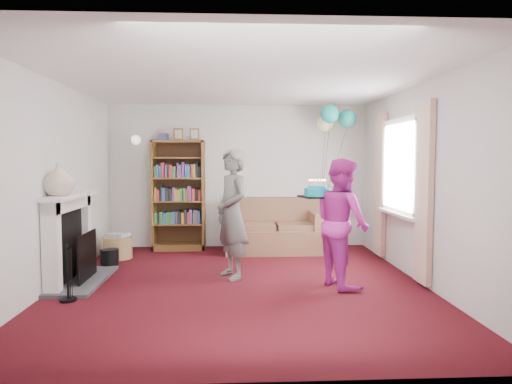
{
  "coord_description": "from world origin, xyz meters",
  "views": [
    {
      "loc": [
        -0.09,
        -5.56,
        1.55
      ],
      "look_at": [
        0.22,
        0.6,
        1.11
      ],
      "focal_mm": 32.0,
      "sensor_mm": 36.0,
      "label": 1
    }
  ],
  "objects": [
    {
      "name": "person_striped",
      "position": [
        -0.11,
        0.33,
        0.84
      ],
      "size": [
        0.62,
        0.73,
        1.68
      ],
      "primitive_type": "imported",
      "rotation": [
        0.0,
        0.0,
        -1.14
      ],
      "color": "black",
      "rests_on": "ground"
    },
    {
      "name": "ceiling",
      "position": [
        0.0,
        0.0,
        2.5
      ],
      "size": [
        4.5,
        5.0,
        0.01
      ],
      "primitive_type": "cube",
      "color": "white",
      "rests_on": "wall_back"
    },
    {
      "name": "wicker_basket",
      "position": [
        -1.9,
        1.58,
        0.18
      ],
      "size": [
        0.45,
        0.45,
        0.4
      ],
      "rotation": [
        0.0,
        0.0,
        -0.36
      ],
      "color": "olive",
      "rests_on": "ground"
    },
    {
      "name": "wall_right",
      "position": [
        2.26,
        0.0,
        1.25
      ],
      "size": [
        0.02,
        5.0,
        2.5
      ],
      "primitive_type": "cube",
      "color": "silver",
      "rests_on": "ground"
    },
    {
      "name": "fireplace",
      "position": [
        -2.09,
        0.19,
        0.51
      ],
      "size": [
        0.55,
        1.8,
        1.12
      ],
      "color": "#3F3F42",
      "rests_on": "ground"
    },
    {
      "name": "sofa",
      "position": [
        0.62,
        2.07,
        0.33
      ],
      "size": [
        1.67,
        0.88,
        0.88
      ],
      "rotation": [
        0.0,
        0.0,
        0.0
      ],
      "color": "brown",
      "rests_on": "ground"
    },
    {
      "name": "mantel_vase",
      "position": [
        -2.12,
        -0.15,
        1.31
      ],
      "size": [
        0.41,
        0.41,
        0.38
      ],
      "primitive_type": "imported",
      "rotation": [
        0.0,
        0.0,
        0.14
      ],
      "color": "beige",
      "rests_on": "fireplace"
    },
    {
      "name": "wall_left",
      "position": [
        -2.26,
        0.0,
        1.25
      ],
      "size": [
        0.02,
        5.0,
        2.5
      ],
      "primitive_type": "cube",
      "color": "silver",
      "rests_on": "ground"
    },
    {
      "name": "ground",
      "position": [
        0.0,
        0.0,
        0.0
      ],
      "size": [
        5.0,
        5.0,
        0.0
      ],
      "primitive_type": "plane",
      "color": "#32070A",
      "rests_on": "ground"
    },
    {
      "name": "wall_back",
      "position": [
        0.0,
        2.51,
        1.25
      ],
      "size": [
        4.5,
        0.02,
        2.5
      ],
      "primitive_type": "cube",
      "color": "silver",
      "rests_on": "ground"
    },
    {
      "name": "person_magenta",
      "position": [
        1.23,
        -0.11,
        0.78
      ],
      "size": [
        0.79,
        0.9,
        1.56
      ],
      "primitive_type": "imported",
      "rotation": [
        0.0,
        0.0,
        1.87
      ],
      "color": "#B62490",
      "rests_on": "ground"
    },
    {
      "name": "birthday_cake",
      "position": [
        0.94,
        -0.02,
        1.15
      ],
      "size": [
        0.39,
        0.39,
        0.22
      ],
      "rotation": [
        0.0,
        0.0,
        0.23
      ],
      "color": "black",
      "rests_on": "ground"
    },
    {
      "name": "bookcase",
      "position": [
        -1.02,
        2.3,
        0.92
      ],
      "size": [
        0.88,
        0.42,
        2.08
      ],
      "color": "#472B14",
      "rests_on": "ground"
    },
    {
      "name": "balloons",
      "position": [
        1.58,
        1.96,
        2.22
      ],
      "size": [
        0.63,
        0.68,
        1.77
      ],
      "color": "#3F3F3F",
      "rests_on": "ground"
    },
    {
      "name": "window_bay",
      "position": [
        2.21,
        0.6,
        1.2
      ],
      "size": [
        0.14,
        2.02,
        2.2
      ],
      "color": "white",
      "rests_on": "ground"
    },
    {
      "name": "wall_sconce",
      "position": [
        -1.75,
        2.36,
        1.88
      ],
      "size": [
        0.16,
        0.23,
        0.16
      ],
      "color": "gold",
      "rests_on": "ground"
    }
  ]
}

